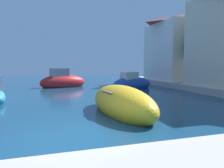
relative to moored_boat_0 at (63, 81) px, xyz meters
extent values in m
plane|color=navy|center=(-0.55, -14.60, -0.54)|extent=(80.00, 80.00, 0.00)
ellipsoid|color=#B21E1E|center=(0.04, 0.01, -0.11)|extent=(4.79, 2.95, 1.59)
cube|color=gray|center=(-0.31, -0.09, 0.83)|extent=(1.87, 1.47, 0.93)
ellipsoid|color=gold|center=(1.87, -12.03, -0.11)|extent=(2.29, 5.15, 1.58)
cube|color=brown|center=(1.87, -12.03, 0.40)|extent=(1.50, 1.14, 0.08)
ellipsoid|color=#1E479E|center=(5.89, -3.39, -0.16)|extent=(4.31, 2.59, 1.41)
cube|color=beige|center=(5.58, -3.48, 0.61)|extent=(1.56, 1.31, 0.70)
cube|color=white|center=(12.45, -0.65, 3.00)|extent=(5.41, 6.17, 6.09)
pyramid|color=brown|center=(12.45, -0.65, 6.54)|extent=(5.73, 6.54, 0.97)
cylinder|color=brown|center=(11.82, -5.09, 1.01)|extent=(0.24, 0.24, 2.11)
sphere|color=#285623|center=(11.82, -5.09, 3.10)|extent=(2.93, 2.93, 2.93)
camera|label=1|loc=(-0.98, -20.22, 1.51)|focal=32.48mm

